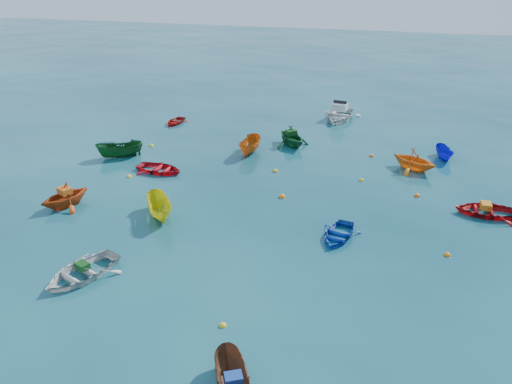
# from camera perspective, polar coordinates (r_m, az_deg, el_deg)

# --- Properties ---
(ground) EXTENTS (160.00, 160.00, 0.00)m
(ground) POSITION_cam_1_polar(r_m,az_deg,el_deg) (24.79, -3.14, -5.62)
(ground) COLOR #093444
(ground) RESTS_ON ground
(dinghy_white_near) EXTENTS (3.61, 4.19, 0.73)m
(dinghy_white_near) POSITION_cam_1_polar(r_m,az_deg,el_deg) (23.51, -19.25, -9.10)
(dinghy_white_near) COLOR beige
(dinghy_white_near) RESTS_ON ground
(dinghy_blue_se) EXTENTS (2.45, 3.09, 0.58)m
(dinghy_blue_se) POSITION_cam_1_polar(r_m,az_deg,el_deg) (25.40, 9.34, -5.12)
(dinghy_blue_se) COLOR #0D3CAE
(dinghy_blue_se) RESTS_ON ground
(dinghy_orange_w) EXTENTS (3.41, 3.60, 1.49)m
(dinghy_orange_w) POSITION_cam_1_polar(r_m,az_deg,el_deg) (30.06, -20.83, -1.50)
(dinghy_orange_w) COLOR #BD4211
(dinghy_orange_w) RESTS_ON ground
(sampan_yellow_mid) EXTENTS (2.80, 3.30, 1.23)m
(sampan_yellow_mid) POSITION_cam_1_polar(r_m,az_deg,el_deg) (27.46, -10.84, -2.77)
(sampan_yellow_mid) COLOR gold
(sampan_yellow_mid) RESTS_ON ground
(dinghy_red_nw) EXTENTS (3.41, 2.63, 0.65)m
(dinghy_red_nw) POSITION_cam_1_polar(r_m,az_deg,el_deg) (33.13, -10.94, 2.27)
(dinghy_red_nw) COLOR red
(dinghy_red_nw) RESTS_ON ground
(sampan_orange_n) EXTENTS (1.26, 3.18, 1.22)m
(sampan_orange_n) POSITION_cam_1_polar(r_m,az_deg,el_deg) (35.76, -0.68, 4.50)
(sampan_orange_n) COLOR #B95811
(sampan_orange_n) RESTS_ON ground
(dinghy_green_n) EXTENTS (3.96, 3.98, 1.59)m
(dinghy_green_n) POSITION_cam_1_polar(r_m,az_deg,el_deg) (37.30, 4.04, 5.34)
(dinghy_green_n) COLOR #135328
(dinghy_green_n) RESTS_ON ground
(dinghy_red_ne) EXTENTS (3.44, 2.52, 0.70)m
(dinghy_red_ne) POSITION_cam_1_polar(r_m,az_deg,el_deg) (29.96, 24.80, -2.33)
(dinghy_red_ne) COLOR #A70D11
(dinghy_red_ne) RESTS_ON ground
(sampan_blue_far) EXTENTS (1.43, 2.56, 0.94)m
(sampan_blue_far) POSITION_cam_1_polar(r_m,az_deg,el_deg) (37.12, 20.64, 3.61)
(sampan_blue_far) COLOR #0F10C5
(sampan_blue_far) RESTS_ON ground
(dinghy_red_far) EXTENTS (1.96, 2.60, 0.51)m
(dinghy_red_far) POSITION_cam_1_polar(r_m,az_deg,el_deg) (42.85, -9.21, 7.75)
(dinghy_red_far) COLOR red
(dinghy_red_far) RESTS_ON ground
(dinghy_orange_far) EXTENTS (3.88, 3.72, 1.58)m
(dinghy_orange_far) POSITION_cam_1_polar(r_m,az_deg,el_deg) (34.49, 17.49, 2.47)
(dinghy_orange_far) COLOR orange
(dinghy_orange_far) RESTS_ON ground
(sampan_green_far) EXTENTS (3.34, 2.69, 1.23)m
(sampan_green_far) POSITION_cam_1_polar(r_m,az_deg,el_deg) (36.23, -15.21, 3.86)
(sampan_green_far) COLOR #0F4319
(sampan_green_far) RESTS_ON ground
(motorboat_white) EXTENTS (3.80, 4.89, 1.53)m
(motorboat_white) POSITION_cam_1_polar(r_m,az_deg,el_deg) (44.07, 9.46, 8.23)
(motorboat_white) COLOR silver
(motorboat_white) RESTS_ON ground
(tarp_green_a) EXTENTS (0.69, 0.61, 0.28)m
(tarp_green_a) POSITION_cam_1_polar(r_m,az_deg,el_deg) (23.28, -19.23, -7.97)
(tarp_green_a) COLOR #104114
(tarp_green_a) RESTS_ON dinghy_white_near
(tarp_blue_a) EXTENTS (0.70, 0.65, 0.28)m
(tarp_blue_a) POSITION_cam_1_polar(r_m,az_deg,el_deg) (16.83, -2.59, -20.51)
(tarp_blue_a) COLOR navy
(tarp_blue_a) RESTS_ON sampan_brown_mid
(tarp_orange_a) EXTENTS (0.91, 0.83, 0.36)m
(tarp_orange_a) POSITION_cam_1_polar(r_m,az_deg,el_deg) (29.70, -21.02, 0.13)
(tarp_orange_a) COLOR #DD5B16
(tarp_orange_a) RESTS_ON dinghy_orange_w
(tarp_green_b) EXTENTS (0.93, 0.92, 0.36)m
(tarp_green_b) POSITION_cam_1_polar(r_m,az_deg,el_deg) (37.06, 4.01, 6.80)
(tarp_green_b) COLOR #104114
(tarp_green_b) RESTS_ON dinghy_green_n
(tarp_orange_b) EXTENTS (0.54, 0.71, 0.33)m
(tarp_orange_b) POSITION_cam_1_polar(r_m,az_deg,el_deg) (29.72, 24.79, -1.43)
(tarp_orange_b) COLOR orange
(tarp_orange_b) RESTS_ON dinghy_red_ne
(buoy_ye_a) EXTENTS (0.29, 0.29, 0.29)m
(buoy_ye_a) POSITION_cam_1_polar(r_m,az_deg,el_deg) (19.70, -3.82, -15.03)
(buoy_ye_a) COLOR yellow
(buoy_ye_a) RESTS_ON ground
(buoy_or_b) EXTENTS (0.31, 0.31, 0.31)m
(buoy_or_b) POSITION_cam_1_polar(r_m,az_deg,el_deg) (25.30, 21.01, -6.78)
(buoy_or_b) COLOR orange
(buoy_or_b) RESTS_ON ground
(buoy_ye_b) EXTENTS (0.32, 0.32, 0.32)m
(buoy_ye_b) POSITION_cam_1_polar(r_m,az_deg,el_deg) (32.78, -14.30, 1.67)
(buoy_ye_b) COLOR yellow
(buoy_ye_b) RESTS_ON ground
(buoy_or_c) EXTENTS (0.38, 0.38, 0.38)m
(buoy_or_c) POSITION_cam_1_polar(r_m,az_deg,el_deg) (29.13, 3.00, -0.61)
(buoy_or_c) COLOR orange
(buoy_or_c) RESTS_ON ground
(buoy_ye_c) EXTENTS (0.36, 0.36, 0.36)m
(buoy_ye_c) POSITION_cam_1_polar(r_m,az_deg,el_deg) (32.62, 2.19, 2.35)
(buoy_ye_c) COLOR gold
(buoy_ye_c) RESTS_ON ground
(buoy_or_d) EXTENTS (0.34, 0.34, 0.34)m
(buoy_or_d) POSITION_cam_1_polar(r_m,az_deg,el_deg) (30.71, 17.92, -0.46)
(buoy_or_d) COLOR #FF580D
(buoy_or_d) RESTS_ON ground
(buoy_ye_d) EXTENTS (0.34, 0.34, 0.34)m
(buoy_ye_d) POSITION_cam_1_polar(r_m,az_deg,el_deg) (37.88, -11.87, 5.16)
(buoy_ye_d) COLOR yellow
(buoy_ye_d) RESTS_ON ground
(buoy_or_e) EXTENTS (0.34, 0.34, 0.34)m
(buoy_or_e) POSITION_cam_1_polar(r_m,az_deg,el_deg) (36.02, 13.08, 3.98)
(buoy_or_e) COLOR #FD550D
(buoy_or_e) RESTS_ON ground
(buoy_ye_e) EXTENTS (0.32, 0.32, 0.32)m
(buoy_ye_e) POSITION_cam_1_polar(r_m,az_deg,el_deg) (31.92, 11.97, 1.26)
(buoy_ye_e) COLOR gold
(buoy_ye_e) RESTS_ON ground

